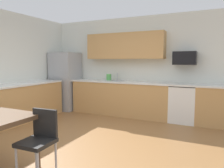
% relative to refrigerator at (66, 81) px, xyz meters
% --- Properties ---
extents(ground_plane, '(12.00, 12.00, 0.00)m').
position_rel_refrigerator_xyz_m(ground_plane, '(2.18, -2.22, -0.87)').
color(ground_plane, olive).
extents(wall_back, '(5.80, 0.10, 2.70)m').
position_rel_refrigerator_xyz_m(wall_back, '(2.18, 0.43, 0.48)').
color(wall_back, silver).
rests_on(wall_back, ground).
extents(cabinet_run_back, '(2.75, 0.60, 0.90)m').
position_rel_refrigerator_xyz_m(cabinet_run_back, '(1.80, 0.08, -0.42)').
color(cabinet_run_back, tan).
rests_on(cabinet_run_back, ground).
extents(cabinet_run_back_right, '(0.80, 0.60, 0.90)m').
position_rel_refrigerator_xyz_m(cabinet_run_back_right, '(4.18, 0.08, -0.42)').
color(cabinet_run_back_right, tan).
rests_on(cabinet_run_back_right, ground).
extents(cabinet_run_left, '(0.60, 2.00, 0.90)m').
position_rel_refrigerator_xyz_m(cabinet_run_left, '(-0.12, -1.42, -0.42)').
color(cabinet_run_left, tan).
rests_on(cabinet_run_left, ground).
extents(countertop_back, '(4.80, 0.64, 0.04)m').
position_rel_refrigerator_xyz_m(countertop_back, '(2.18, 0.08, 0.05)').
color(countertop_back, silver).
rests_on(countertop_back, cabinet_run_back).
extents(countertop_left, '(0.64, 2.00, 0.04)m').
position_rel_refrigerator_xyz_m(countertop_left, '(-0.12, -1.42, 0.05)').
color(countertop_left, silver).
rests_on(countertop_left, cabinet_run_left).
extents(upper_cabinets_back, '(2.20, 0.34, 0.70)m').
position_rel_refrigerator_xyz_m(upper_cabinets_back, '(1.88, 0.21, 1.03)').
color(upper_cabinets_back, tan).
extents(refrigerator, '(0.76, 0.70, 1.74)m').
position_rel_refrigerator_xyz_m(refrigerator, '(0.00, 0.00, 0.00)').
color(refrigerator, '#9EA0A5').
rests_on(refrigerator, ground).
extents(oven_range, '(0.60, 0.60, 0.91)m').
position_rel_refrigerator_xyz_m(oven_range, '(3.48, 0.08, -0.42)').
color(oven_range, white).
rests_on(oven_range, ground).
extents(microwave, '(0.54, 0.36, 0.32)m').
position_rel_refrigerator_xyz_m(microwave, '(3.48, 0.18, 0.69)').
color(microwave, black).
extents(sink_basin, '(0.48, 0.40, 0.14)m').
position_rel_refrigerator_xyz_m(sink_basin, '(1.64, 0.08, 0.01)').
color(sink_basin, '#A5A8AD').
rests_on(sink_basin, countertop_back).
extents(sink_faucet, '(0.02, 0.02, 0.24)m').
position_rel_refrigerator_xyz_m(sink_faucet, '(1.64, 0.26, 0.17)').
color(sink_faucet, '#B2B5BA').
rests_on(sink_faucet, countertop_back).
extents(chair_near_table, '(0.42, 0.42, 0.85)m').
position_rel_refrigerator_xyz_m(chair_near_table, '(2.13, -3.29, -0.37)').
color(chair_near_table, black).
rests_on(chair_near_table, ground).
extents(kettle, '(0.14, 0.14, 0.20)m').
position_rel_refrigerator_xyz_m(kettle, '(1.43, 0.13, 0.15)').
color(kettle, '#4CA54C').
rests_on(kettle, countertop_back).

